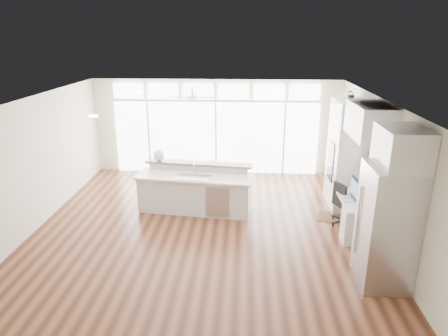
{
  "coord_description": "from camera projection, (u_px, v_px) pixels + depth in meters",
  "views": [
    {
      "loc": [
        0.84,
        -7.18,
        3.91
      ],
      "look_at": [
        0.42,
        0.6,
        1.27
      ],
      "focal_mm": 32.0,
      "sensor_mm": 36.0,
      "label": 1
    }
  ],
  "objects": [
    {
      "name": "floor",
      "position": [
        202.0,
        237.0,
        8.09
      ],
      "size": [
        7.0,
        8.0,
        0.02
      ],
      "primitive_type": "cube",
      "color": "#411F14",
      "rests_on": "ground"
    },
    {
      "name": "ceiling",
      "position": [
        199.0,
        103.0,
        7.22
      ],
      "size": [
        7.0,
        8.0,
        0.02
      ],
      "primitive_type": "cube",
      "color": "white",
      "rests_on": "wall_back"
    },
    {
      "name": "wall_back",
      "position": [
        216.0,
        127.0,
        11.43
      ],
      "size": [
        7.0,
        0.04,
        2.7
      ],
      "primitive_type": "cube",
      "color": "beige",
      "rests_on": "floor"
    },
    {
      "name": "wall_front",
      "position": [
        155.0,
        311.0,
        3.87
      ],
      "size": [
        7.0,
        0.04,
        2.7
      ],
      "primitive_type": "cube",
      "color": "beige",
      "rests_on": "floor"
    },
    {
      "name": "wall_left",
      "position": [
        24.0,
        170.0,
        7.83
      ],
      "size": [
        0.04,
        8.0,
        2.7
      ],
      "primitive_type": "cube",
      "color": "beige",
      "rests_on": "floor"
    },
    {
      "name": "wall_right",
      "position": [
        386.0,
        177.0,
        7.47
      ],
      "size": [
        0.04,
        8.0,
        2.7
      ],
      "primitive_type": "cube",
      "color": "beige",
      "rests_on": "floor"
    },
    {
      "name": "glass_wall",
      "position": [
        216.0,
        138.0,
        11.47
      ],
      "size": [
        5.8,
        0.06,
        2.08
      ],
      "primitive_type": "cube",
      "color": "white",
      "rests_on": "wall_back"
    },
    {
      "name": "transom_row",
      "position": [
        216.0,
        91.0,
        11.05
      ],
      "size": [
        5.9,
        0.06,
        0.4
      ],
      "primitive_type": "cube",
      "color": "white",
      "rests_on": "wall_back"
    },
    {
      "name": "desk_window",
      "position": [
        381.0,
        162.0,
        7.69
      ],
      "size": [
        0.04,
        0.85,
        0.85
      ],
      "primitive_type": "cube",
      "color": "white",
      "rests_on": "wall_right"
    },
    {
      "name": "ceiling_fan",
      "position": [
        192.0,
        93.0,
        9.96
      ],
      "size": [
        1.16,
        1.16,
        0.32
      ],
      "primitive_type": "cube",
      "color": "silver",
      "rests_on": "ceiling"
    },
    {
      "name": "recessed_lights",
      "position": [
        201.0,
        103.0,
        7.41
      ],
      "size": [
        3.4,
        3.0,
        0.02
      ],
      "primitive_type": "cube",
      "color": "beige",
      "rests_on": "ceiling"
    },
    {
      "name": "oven_cabinet",
      "position": [
        346.0,
        154.0,
        9.22
      ],
      "size": [
        0.64,
        1.2,
        2.5
      ],
      "primitive_type": "cube",
      "color": "silver",
      "rests_on": "floor"
    },
    {
      "name": "desk_nook",
      "position": [
        357.0,
        217.0,
        8.08
      ],
      "size": [
        0.72,
        1.3,
        0.76
      ],
      "primitive_type": "cube",
      "color": "silver",
      "rests_on": "floor"
    },
    {
      "name": "upper_cabinets",
      "position": [
        370.0,
        121.0,
        7.45
      ],
      "size": [
        0.64,
        1.3,
        0.64
      ],
      "primitive_type": "cube",
      "color": "silver",
      "rests_on": "wall_right"
    },
    {
      "name": "refrigerator",
      "position": [
        387.0,
        226.0,
        6.32
      ],
      "size": [
        0.76,
        0.9,
        2.0
      ],
      "primitive_type": "cube",
      "color": "#B4B4B9",
      "rests_on": "floor"
    },
    {
      "name": "fridge_cabinet",
      "position": [
        402.0,
        148.0,
        5.9
      ],
      "size": [
        0.64,
        0.9,
        0.6
      ],
      "primitive_type": "cube",
      "color": "silver",
      "rests_on": "wall_right"
    },
    {
      "name": "framed_photos",
      "position": [
        370.0,
        160.0,
        8.32
      ],
      "size": [
        0.06,
        0.22,
        0.8
      ],
      "primitive_type": "cube",
      "color": "black",
      "rests_on": "wall_right"
    },
    {
      "name": "kitchen_island",
      "position": [
        195.0,
        190.0,
        9.08
      ],
      "size": [
        2.73,
        1.3,
        1.05
      ],
      "primitive_type": "cube",
      "rotation": [
        0.0,
        0.0,
        -0.12
      ],
      "color": "silver",
      "rests_on": "floor"
    },
    {
      "name": "rug",
      "position": [
        338.0,
        218.0,
        8.87
      ],
      "size": [
        0.97,
        0.81,
        0.01
      ],
      "primitive_type": "cube",
      "rotation": [
        0.0,
        0.0,
        -0.28
      ],
      "color": "#341D10",
      "rests_on": "floor"
    },
    {
      "name": "office_chair",
      "position": [
        347.0,
        204.0,
        8.47
      ],
      "size": [
        0.64,
        0.62,
        0.95
      ],
      "primitive_type": "cube",
      "rotation": [
        0.0,
        0.0,
        0.43
      ],
      "color": "black",
      "rests_on": "floor"
    },
    {
      "name": "fishbowl",
      "position": [
        159.0,
        155.0,
        9.4
      ],
      "size": [
        0.32,
        0.32,
        0.26
      ],
      "primitive_type": "sphere",
      "rotation": [
        0.0,
        0.0,
        -0.28
      ],
      "color": "white",
      "rests_on": "kitchen_island"
    },
    {
      "name": "monitor",
      "position": [
        356.0,
        189.0,
        7.89
      ],
      "size": [
        0.13,
        0.54,
        0.44
      ],
      "primitive_type": "cube",
      "rotation": [
        0.0,
        0.0,
        0.08
      ],
      "color": "black",
      "rests_on": "desk_nook"
    },
    {
      "name": "keyboard",
      "position": [
        346.0,
        199.0,
        7.97
      ],
      "size": [
        0.15,
        0.33,
        0.02
      ],
      "primitive_type": "cube",
      "rotation": [
        0.0,
        0.0,
        -0.09
      ],
      "color": "silver",
      "rests_on": "desk_nook"
    },
    {
      "name": "potted_plant",
      "position": [
        352.0,
        95.0,
        8.78
      ],
      "size": [
        0.26,
        0.29,
        0.21
      ],
      "primitive_type": "imported",
      "rotation": [
        0.0,
        0.0,
        0.07
      ],
      "color": "#284E21",
      "rests_on": "oven_cabinet"
    }
  ]
}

